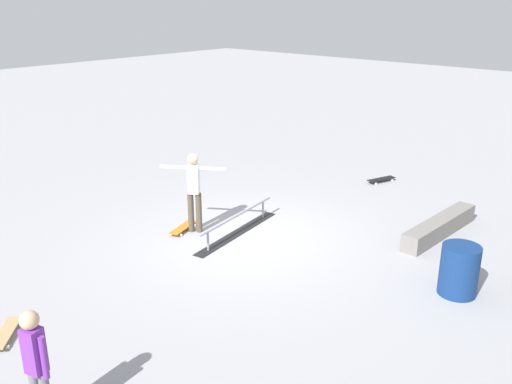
# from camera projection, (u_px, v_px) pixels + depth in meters

# --- Properties ---
(ground_plane) EXTENTS (60.00, 60.00, 0.00)m
(ground_plane) POSITION_uv_depth(u_px,v_px,m) (246.00, 238.00, 10.92)
(ground_plane) COLOR #9E9EA3
(grind_rail) EXTENTS (2.58, 0.64, 0.41)m
(grind_rail) POSITION_uv_depth(u_px,v_px,m) (237.00, 225.00, 11.10)
(grind_rail) COLOR black
(grind_rail) RESTS_ON ground_plane
(skate_ledge) EXTENTS (2.45, 0.45, 0.36)m
(skate_ledge) POSITION_uv_depth(u_px,v_px,m) (440.00, 227.00, 11.01)
(skate_ledge) COLOR gray
(skate_ledge) RESTS_ON ground_plane
(skater_main) EXTENTS (0.79, 1.14, 1.64)m
(skater_main) POSITION_uv_depth(u_px,v_px,m) (194.00, 187.00, 10.93)
(skater_main) COLOR brown
(skater_main) RESTS_ON ground_plane
(skateboard_main) EXTENTS (0.82, 0.43, 0.09)m
(skateboard_main) POSITION_uv_depth(u_px,v_px,m) (183.00, 227.00, 11.26)
(skateboard_main) COLOR orange
(skateboard_main) RESTS_ON ground_plane
(bystander_purple_shirt) EXTENTS (0.22, 0.34, 1.49)m
(bystander_purple_shirt) POSITION_uv_depth(u_px,v_px,m) (36.00, 365.00, 5.84)
(bystander_purple_shirt) COLOR slate
(bystander_purple_shirt) RESTS_ON ground_plane
(loose_skateboard_natural) EXTENTS (0.70, 0.71, 0.09)m
(loose_skateboard_natural) POSITION_uv_depth(u_px,v_px,m) (6.00, 333.00, 7.73)
(loose_skateboard_natural) COLOR tan
(loose_skateboard_natural) RESTS_ON ground_plane
(loose_skateboard_black) EXTENTS (0.82, 0.45, 0.09)m
(loose_skateboard_black) POSITION_uv_depth(u_px,v_px,m) (381.00, 179.00, 14.21)
(loose_skateboard_black) COLOR black
(loose_skateboard_black) RESTS_ON ground_plane
(trash_bin) EXTENTS (0.61, 0.61, 0.83)m
(trash_bin) POSITION_uv_depth(u_px,v_px,m) (459.00, 270.00, 8.77)
(trash_bin) COLOR navy
(trash_bin) RESTS_ON ground_plane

